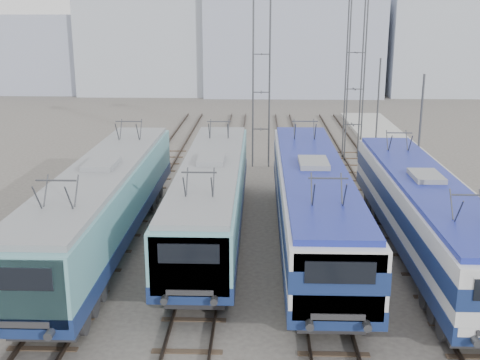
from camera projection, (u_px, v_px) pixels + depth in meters
The scene contains 13 objects.
ground at pixel (260, 321), 20.35m from camera, with size 160.00×160.00×0.00m, color #514C47.
locomotive_far_left at pixel (102, 202), 25.58m from camera, with size 2.97×18.79×3.54m.
locomotive_center_left at pixel (211, 193), 27.24m from camera, with size 2.82×17.78×3.35m.
locomotive_center_right at pixel (313, 198), 25.99m from camera, with size 2.94×18.61×3.50m.
locomotive_far_right at pixel (425, 211), 24.73m from camera, with size 2.76×17.47×3.28m.
catenary_tower_west at pixel (261, 67), 39.78m from camera, with size 4.50×1.20×12.00m.
catenary_tower_east at pixel (355, 65), 41.49m from camera, with size 4.50×1.20×12.00m.
mast_mid at pixel (419, 139), 32.63m from camera, with size 0.12×0.12×7.00m, color #3F4247.
mast_rear at pixel (378, 106), 44.19m from camera, with size 0.12×0.12×7.00m, color #3F4247.
building_west at pixel (154, 38), 78.67m from camera, with size 18.00×12.00×14.00m, color #A3ABB7.
building_center at pixel (292, 23), 77.55m from camera, with size 22.00×14.00×18.00m, color #949CB4.
building_east at pixel (447, 47), 77.70m from camera, with size 16.00×12.00×12.00m, color #A3ABB7.
building_far_west at pixel (35, 54), 79.72m from camera, with size 14.00×10.00×10.00m, color #949CB4.
Camera 1 is at (-0.07, -18.35, 10.04)m, focal length 45.00 mm.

